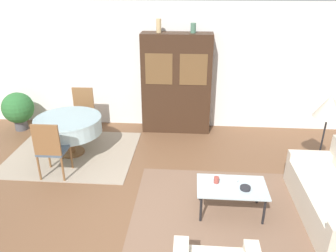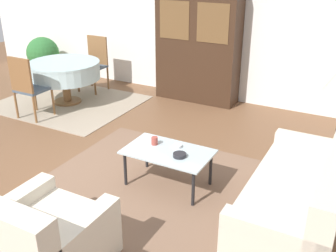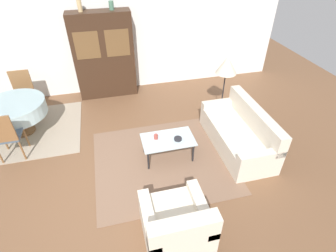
# 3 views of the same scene
# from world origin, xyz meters

# --- Properties ---
(ground_plane) EXTENTS (14.00, 14.00, 0.00)m
(ground_plane) POSITION_xyz_m (0.00, 0.00, 0.00)
(ground_plane) COLOR brown
(wall_back) EXTENTS (10.00, 0.06, 2.70)m
(wall_back) POSITION_xyz_m (0.00, 3.63, 1.35)
(wall_back) COLOR white
(wall_back) RESTS_ON ground_plane
(area_rug) EXTENTS (2.54, 2.32, 0.01)m
(area_rug) POSITION_xyz_m (1.03, 0.45, 0.01)
(area_rug) COLOR brown
(area_rug) RESTS_ON ground_plane
(dining_rug) EXTENTS (2.35, 1.99, 0.01)m
(dining_rug) POSITION_xyz_m (-1.69, 2.07, 0.01)
(dining_rug) COLOR gray
(dining_rug) RESTS_ON ground_plane
(couch) EXTENTS (0.85, 1.89, 0.86)m
(couch) POSITION_xyz_m (2.63, 0.52, 0.31)
(couch) COLOR beige
(couch) RESTS_ON ground_plane
(armchair) EXTENTS (0.90, 0.92, 0.83)m
(armchair) POSITION_xyz_m (0.87, -1.12, 0.30)
(armchair) COLOR beige
(armchair) RESTS_ON ground_plane
(coffee_table) EXTENTS (0.97, 0.59, 0.43)m
(coffee_table) POSITION_xyz_m (1.16, 0.54, 0.40)
(coffee_table) COLOR black
(coffee_table) RESTS_ON area_rug
(display_cabinet) EXTENTS (1.46, 0.46, 2.11)m
(display_cabinet) POSITION_xyz_m (0.23, 3.36, 1.06)
(display_cabinet) COLOR #382316
(display_cabinet) RESTS_ON ground_plane
(dining_table) EXTENTS (1.23, 1.23, 0.73)m
(dining_table) POSITION_xyz_m (-1.72, 2.08, 0.59)
(dining_table) COLOR brown
(dining_table) RESTS_ON dining_rug
(dining_chair_near) EXTENTS (0.44, 0.44, 1.02)m
(dining_chair_near) POSITION_xyz_m (-1.72, 1.24, 0.57)
(dining_chair_near) COLOR brown
(dining_chair_near) RESTS_ON dining_rug
(dining_chair_far) EXTENTS (0.44, 0.44, 1.02)m
(dining_chair_far) POSITION_xyz_m (-1.72, 2.93, 0.57)
(dining_chair_far) COLOR brown
(dining_chair_far) RESTS_ON dining_rug
(cup) EXTENTS (0.08, 0.08, 0.09)m
(cup) POSITION_xyz_m (0.95, 0.61, 0.49)
(cup) COLOR #9E4238
(cup) RESTS_ON coffee_table
(bowl) EXTENTS (0.15, 0.15, 0.04)m
(bowl) POSITION_xyz_m (1.34, 0.48, 0.46)
(bowl) COLOR #232328
(bowl) RESTS_ON coffee_table
(bowl_small) EXTENTS (0.10, 0.10, 0.03)m
(bowl_small) POSITION_xyz_m (1.21, 0.67, 0.46)
(bowl_small) COLOR white
(bowl_small) RESTS_ON coffee_table
(potted_plant) EXTENTS (0.68, 0.68, 0.86)m
(potted_plant) POSITION_xyz_m (-3.23, 3.08, 0.50)
(potted_plant) COLOR #4C4C51
(potted_plant) RESTS_ON ground_plane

